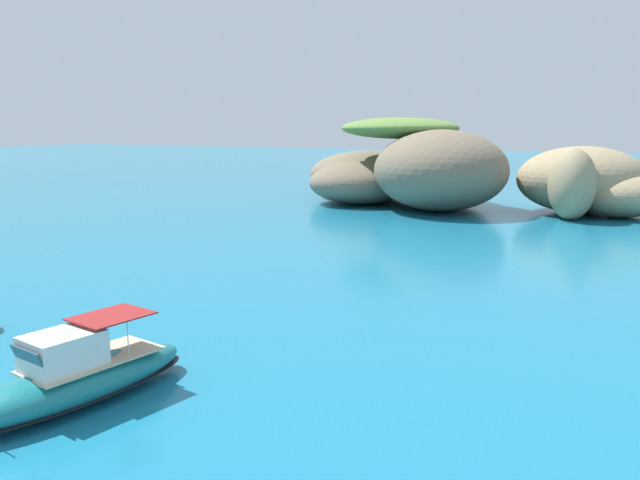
# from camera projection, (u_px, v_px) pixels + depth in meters

# --- Properties ---
(islet_large) EXTENTS (26.50, 25.51, 8.37)m
(islet_large) POSITION_uv_depth(u_px,v_px,m) (403.00, 172.00, 62.71)
(islet_large) COLOR #756651
(islet_large) RESTS_ON ground
(islet_small) EXTENTS (15.48, 15.59, 5.83)m
(islet_small) POSITION_uv_depth(u_px,v_px,m) (589.00, 183.00, 55.24)
(islet_small) COLOR #9E8966
(islet_small) RESTS_ON ground
(motorboat_teal) EXTENTS (3.37, 7.31, 2.21)m
(motorboat_teal) POSITION_uv_depth(u_px,v_px,m) (76.00, 378.00, 17.65)
(motorboat_teal) COLOR #19727A
(motorboat_teal) RESTS_ON ground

